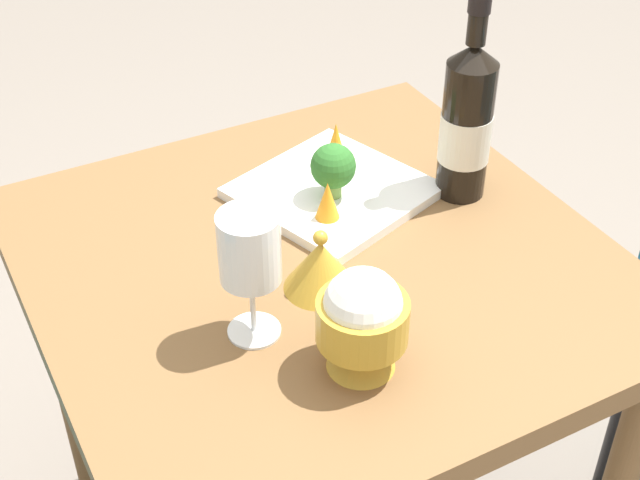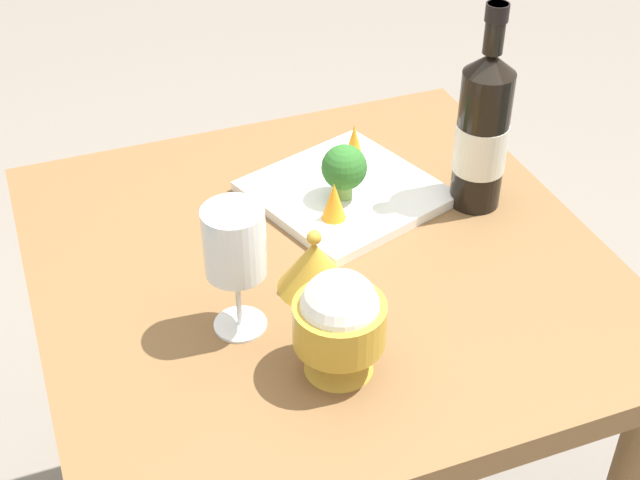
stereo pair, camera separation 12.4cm
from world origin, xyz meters
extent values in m
cube|color=brown|center=(0.00, 0.00, 0.73)|extent=(0.78, 0.78, 0.04)
cylinder|color=brown|center=(-0.33, -0.33, 0.36)|extent=(0.05, 0.05, 0.71)
cylinder|color=brown|center=(-0.33, 0.33, 0.36)|extent=(0.05, 0.05, 0.71)
cylinder|color=black|center=(0.10, 0.60, 0.21)|extent=(0.03, 0.03, 0.43)
cylinder|color=black|center=(-0.04, 0.27, 0.86)|extent=(0.08, 0.07, 0.22)
cone|color=black|center=(-0.04, 0.27, 0.98)|extent=(0.08, 0.07, 0.03)
cylinder|color=black|center=(-0.04, 0.27, 1.03)|extent=(0.03, 0.03, 0.07)
cylinder|color=black|center=(-0.04, 0.27, 1.05)|extent=(0.03, 0.03, 0.02)
cylinder|color=silver|center=(-0.04, 0.27, 0.85)|extent=(0.08, 0.08, 0.08)
cylinder|color=white|center=(0.10, -0.14, 0.75)|extent=(0.07, 0.07, 0.00)
cylinder|color=white|center=(0.10, -0.14, 0.80)|extent=(0.01, 0.01, 0.08)
cylinder|color=white|center=(0.10, -0.14, 0.89)|extent=(0.08, 0.08, 0.09)
cone|color=gold|center=(0.21, -0.06, 0.77)|extent=(0.08, 0.08, 0.04)
cylinder|color=gold|center=(0.21, -0.06, 0.82)|extent=(0.11, 0.11, 0.05)
sphere|color=white|center=(0.21, -0.06, 0.85)|extent=(0.09, 0.09, 0.09)
cone|color=gold|center=(0.06, -0.03, 0.79)|extent=(0.10, 0.10, 0.07)
sphere|color=gold|center=(0.06, -0.03, 0.83)|extent=(0.02, 0.02, 0.02)
cube|color=white|center=(-0.13, 0.09, 0.76)|extent=(0.32, 0.32, 0.02)
cylinder|color=#729E4C|center=(-0.11, 0.08, 0.78)|extent=(0.03, 0.03, 0.03)
sphere|color=#2D6B28|center=(-0.11, 0.08, 0.82)|extent=(0.07, 0.07, 0.07)
cone|color=orange|center=(-0.19, 0.13, 0.80)|extent=(0.03, 0.03, 0.07)
cone|color=orange|center=(-0.06, 0.04, 0.80)|extent=(0.04, 0.04, 0.06)
camera|label=1|loc=(0.88, -0.47, 1.53)|focal=50.71mm
camera|label=2|loc=(0.93, -0.35, 1.53)|focal=50.71mm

